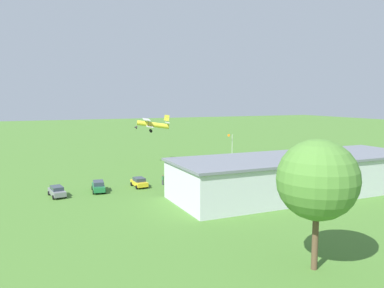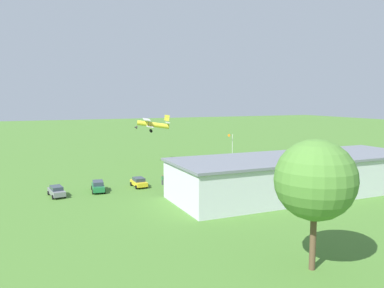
{
  "view_description": "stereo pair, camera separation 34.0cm",
  "coord_description": "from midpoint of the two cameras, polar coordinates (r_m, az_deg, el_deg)",
  "views": [
    {
      "loc": [
        33.73,
        77.67,
        14.61
      ],
      "look_at": [
        2.36,
        6.67,
        5.43
      ],
      "focal_mm": 36.02,
      "sensor_mm": 36.0,
      "label": 1
    },
    {
      "loc": [
        33.42,
        77.8,
        14.61
      ],
      "look_at": [
        2.36,
        6.67,
        5.43
      ],
      "focal_mm": 36.02,
      "sensor_mm": 36.0,
      "label": 2
    }
  ],
  "objects": [
    {
      "name": "ground_plane",
      "position": [
        85.93,
        -0.47,
        -3.05
      ],
      "size": [
        400.0,
        400.0,
        0.0
      ],
      "primitive_type": "plane",
      "color": "#47752D"
    },
    {
      "name": "car_grey",
      "position": [
        61.54,
        -19.52,
        -6.6
      ],
      "size": [
        2.46,
        4.62,
        1.57
      ],
      "color": "slate",
      "rests_on": "ground_plane"
    },
    {
      "name": "person_near_hangar_door",
      "position": [
        65.87,
        -4.5,
        -5.32
      ],
      "size": [
        0.53,
        0.53,
        1.73
      ],
      "color": "#3F3F47",
      "rests_on": "ground_plane"
    },
    {
      "name": "biplane",
      "position": [
        85.82,
        -6.1,
        2.93
      ],
      "size": [
        8.08,
        7.49,
        3.89
      ],
      "color": "yellow"
    },
    {
      "name": "car_green",
      "position": [
        62.85,
        -13.83,
        -6.08
      ],
      "size": [
        2.38,
        4.76,
        1.69
      ],
      "color": "#1E6B38",
      "rests_on": "ground_plane"
    },
    {
      "name": "hangar",
      "position": [
        61.68,
        15.37,
        -4.39
      ],
      "size": [
        40.12,
        13.34,
        5.89
      ],
      "color": "silver",
      "rests_on": "ground_plane"
    },
    {
      "name": "car_yellow",
      "position": [
        64.82,
        -7.97,
        -5.61
      ],
      "size": [
        2.19,
        4.07,
        1.57
      ],
      "color": "gold",
      "rests_on": "ground_plane"
    },
    {
      "name": "windsock",
      "position": [
        90.57,
        5.55,
        1.02
      ],
      "size": [
        1.45,
        1.3,
        6.41
      ],
      "color": "silver",
      "rests_on": "ground_plane"
    },
    {
      "name": "person_by_parked_cars",
      "position": [
        85.28,
        20.52,
        -2.96
      ],
      "size": [
        0.5,
        0.5,
        1.74
      ],
      "color": "#3F3F47",
      "rests_on": "ground_plane"
    },
    {
      "name": "tree_behind_hangar_right",
      "position": [
        34.0,
        17.8,
        -5.09
      ],
      "size": [
        6.88,
        6.88,
        11.29
      ],
      "color": "brown",
      "rests_on": "ground_plane"
    }
  ]
}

